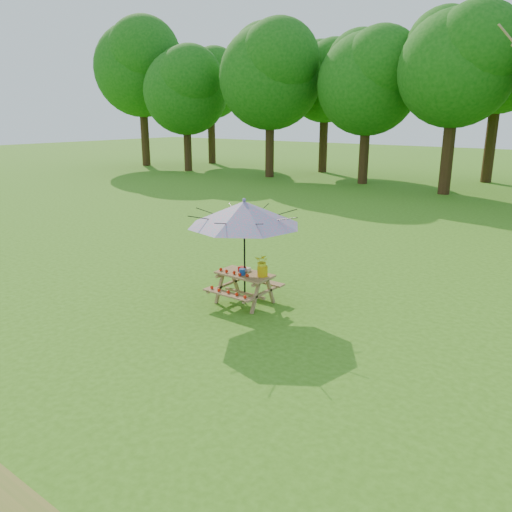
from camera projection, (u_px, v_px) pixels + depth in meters
The scene contains 7 objects.
ground at pixel (79, 353), 8.45m from camera, with size 120.00×120.00×0.00m, color #3C7215.
treeline at pixel (477, 23), 23.14m from camera, with size 60.00×12.00×16.00m, color #12580F, non-canonical shape.
picnic_table at pixel (245, 289), 10.60m from camera, with size 1.20×1.32×0.67m.
patio_umbrella at pixel (244, 214), 10.15m from camera, with size 2.75×2.75×2.27m.
produce_bins at pixel (243, 270), 10.53m from camera, with size 0.30×0.40×0.13m.
tomatoes_row at pixel (234, 272), 10.44m from camera, with size 0.77×0.13×0.07m, color red, non-canonical shape.
flower_bucket at pixel (263, 264), 10.25m from camera, with size 0.35×0.32×0.48m.
Camera 1 is at (7.02, -4.32, 3.90)m, focal length 35.00 mm.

